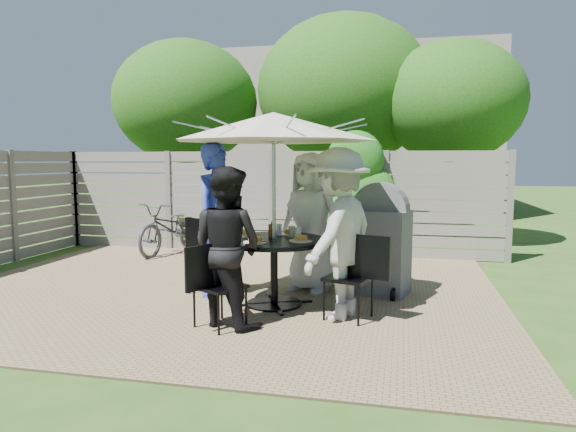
% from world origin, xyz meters
% --- Properties ---
extents(backyard_envelope, '(60.00, 60.00, 5.00)m').
position_xyz_m(backyard_envelope, '(0.09, 10.29, 2.61)').
color(backyard_envelope, '#305219').
rests_on(backyard_envelope, ground).
extents(patio_table, '(1.55, 1.55, 0.79)m').
position_xyz_m(patio_table, '(0.87, -0.28, 0.55)').
color(patio_table, black).
rests_on(patio_table, ground).
extents(umbrella, '(2.93, 2.93, 2.21)m').
position_xyz_m(umbrella, '(0.87, -0.28, 2.05)').
color(umbrella, silver).
rests_on(umbrella, ground).
extents(chair_back, '(0.52, 0.65, 0.84)m').
position_xyz_m(chair_back, '(1.20, 0.62, 0.25)').
color(chair_back, black).
rests_on(chair_back, ground).
extents(person_back, '(1.02, 0.84, 1.79)m').
position_xyz_m(person_back, '(1.16, 0.50, 0.89)').
color(person_back, silver).
rests_on(person_back, ground).
extents(chair_left, '(0.72, 0.60, 0.95)m').
position_xyz_m(chair_left, '(-0.04, 0.06, 0.29)').
color(chair_left, black).
rests_on(chair_left, ground).
extents(person_left, '(0.67, 0.81, 1.90)m').
position_xyz_m(person_left, '(0.09, 0.01, 0.95)').
color(person_left, '#2936B5').
rests_on(person_left, ground).
extents(chair_front, '(0.57, 0.66, 0.88)m').
position_xyz_m(chair_front, '(0.53, -1.18, 0.26)').
color(chair_front, black).
rests_on(chair_front, ground).
extents(person_front, '(0.95, 0.85, 1.62)m').
position_xyz_m(person_front, '(0.58, -1.06, 0.81)').
color(person_front, black).
rests_on(person_front, ground).
extents(chair_right, '(0.71, 0.55, 0.92)m').
position_xyz_m(chair_right, '(1.77, -0.62, 0.28)').
color(chair_right, black).
rests_on(chair_right, ground).
extents(person_right, '(1.04, 1.33, 1.82)m').
position_xyz_m(person_right, '(1.65, -0.57, 0.91)').
color(person_right, '#B1B1AC').
rests_on(person_right, ground).
extents(plate_back, '(0.26, 0.26, 0.06)m').
position_xyz_m(plate_back, '(0.99, 0.06, 0.81)').
color(plate_back, white).
rests_on(plate_back, patio_table).
extents(plate_left, '(0.26, 0.26, 0.06)m').
position_xyz_m(plate_left, '(0.53, -0.16, 0.81)').
color(plate_left, white).
rests_on(plate_left, patio_table).
extents(plate_front, '(0.26, 0.26, 0.06)m').
position_xyz_m(plate_front, '(0.74, -0.62, 0.81)').
color(plate_front, white).
rests_on(plate_front, patio_table).
extents(plate_right, '(0.26, 0.26, 0.06)m').
position_xyz_m(plate_right, '(1.21, -0.41, 0.81)').
color(plate_right, white).
rests_on(plate_right, patio_table).
extents(glass_back, '(0.07, 0.07, 0.14)m').
position_xyz_m(glass_back, '(0.86, -0.00, 0.86)').
color(glass_back, silver).
rests_on(glass_back, patio_table).
extents(glass_left, '(0.07, 0.07, 0.14)m').
position_xyz_m(glass_left, '(0.59, -0.29, 0.86)').
color(glass_left, silver).
rests_on(glass_left, patio_table).
extents(glass_right, '(0.07, 0.07, 0.14)m').
position_xyz_m(glass_right, '(1.15, -0.27, 0.86)').
color(glass_right, silver).
rests_on(glass_right, patio_table).
extents(syrup_jug, '(0.09, 0.09, 0.16)m').
position_xyz_m(syrup_jug, '(0.83, -0.21, 0.87)').
color(syrup_jug, '#59280C').
rests_on(syrup_jug, patio_table).
extents(coffee_cup, '(0.08, 0.08, 0.12)m').
position_xyz_m(coffee_cup, '(1.04, -0.11, 0.85)').
color(coffee_cup, '#C6B293').
rests_on(coffee_cup, patio_table).
extents(bicycle, '(0.92, 1.87, 0.94)m').
position_xyz_m(bicycle, '(-1.78, 2.60, 0.47)').
color(bicycle, '#333338').
rests_on(bicycle, ground).
extents(bbq_grill, '(0.80, 0.69, 1.41)m').
position_xyz_m(bbq_grill, '(2.03, 0.53, 0.64)').
color(bbq_grill, '#5A5B60').
rests_on(bbq_grill, ground).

